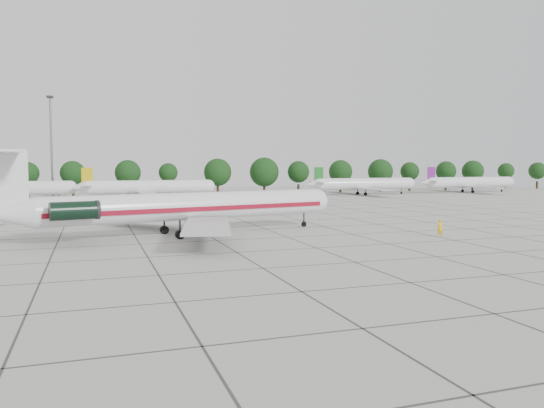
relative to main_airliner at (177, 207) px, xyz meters
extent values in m
plane|color=#ACACA5|center=(11.47, -5.03, -3.35)|extent=(260.00, 260.00, 0.00)
cube|color=#383838|center=(11.47, 9.97, -3.34)|extent=(170.00, 170.00, 0.02)
cylinder|color=silver|center=(2.20, 0.48, -0.03)|extent=(34.03, 10.37, 3.13)
sphere|color=silver|center=(18.88, 4.14, -0.03)|extent=(3.13, 3.13, 3.13)
cone|color=silver|center=(-16.80, -3.68, -0.03)|extent=(5.30, 4.07, 3.13)
cube|color=maroon|center=(1.86, 2.03, -0.27)|extent=(32.45, 7.16, 0.52)
cube|color=maroon|center=(2.54, -1.07, -0.27)|extent=(32.45, 7.16, 0.52)
cube|color=#B7BABC|center=(-1.95, 8.31, -1.31)|extent=(12.10, 13.96, 0.28)
cube|color=#B7BABC|center=(1.71, -8.37, -1.31)|extent=(7.37, 14.84, 0.28)
cube|color=black|center=(-11.70, -0.38, 0.25)|extent=(2.30, 1.65, 0.24)
cylinder|color=black|center=(-11.84, 0.27, 0.25)|extent=(4.83, 2.74, 1.80)
cube|color=black|center=(-10.78, -4.55, 0.25)|extent=(2.30, 1.65, 0.24)
cylinder|color=black|center=(-10.64, -5.20, 0.25)|extent=(4.83, 2.74, 1.80)
cube|color=silver|center=(-16.34, -3.58, 3.29)|extent=(3.02, 0.91, 5.69)
cube|color=silver|center=(-16.99, -3.72, 5.95)|extent=(5.22, 11.73, 0.21)
cylinder|color=black|center=(17.02, 3.73, -2.45)|extent=(0.23, 0.23, 1.80)
cylinder|color=black|center=(17.02, 3.73, -3.02)|extent=(0.71, 0.40, 0.66)
cylinder|color=black|center=(-1.11, 2.28, -2.12)|extent=(0.27, 0.27, 1.71)
cylinder|color=black|center=(-1.11, 2.28, -2.88)|extent=(1.05, 0.76, 0.95)
cylinder|color=black|center=(-0.05, -2.54, -2.12)|extent=(0.27, 0.27, 1.71)
cylinder|color=black|center=(-0.05, -2.54, -2.88)|extent=(1.05, 0.76, 0.95)
imported|color=yellow|center=(27.72, -10.22, -2.34)|extent=(0.76, 0.52, 2.01)
cylinder|color=silver|center=(-27.15, 66.19, -0.35)|extent=(27.20, 3.00, 3.00)
cylinder|color=silver|center=(3.52, 63.50, -0.35)|extent=(27.20, 3.00, 3.00)
cube|color=#B7BABC|center=(2.52, 63.50, -1.55)|extent=(3.50, 27.20, 0.25)
cube|color=#BEA90B|center=(-9.92, 63.50, 2.25)|extent=(2.40, 0.25, 3.60)
cylinder|color=black|center=(2.52, 65.70, -2.95)|extent=(0.80, 0.45, 0.80)
cylinder|color=black|center=(2.52, 61.30, -2.95)|extent=(0.80, 0.45, 0.80)
cylinder|color=silver|center=(59.94, 65.68, -0.35)|extent=(27.20, 3.00, 3.00)
cube|color=#B7BABC|center=(58.94, 65.68, -1.55)|extent=(3.50, 27.20, 0.25)
cube|color=#16631C|center=(46.50, 65.68, 2.25)|extent=(2.40, 0.25, 3.60)
cylinder|color=black|center=(58.94, 67.88, -2.95)|extent=(0.80, 0.45, 0.80)
cylinder|color=black|center=(58.94, 63.48, -2.95)|extent=(0.80, 0.45, 0.80)
cylinder|color=silver|center=(94.71, 66.50, -0.35)|extent=(27.20, 3.00, 3.00)
cube|color=#B7BABC|center=(93.71, 66.50, -1.55)|extent=(3.50, 27.20, 0.25)
cube|color=#6F167E|center=(81.27, 66.50, 2.25)|extent=(2.40, 0.25, 3.60)
cylinder|color=black|center=(93.71, 68.70, -2.95)|extent=(0.80, 0.45, 0.80)
cylinder|color=black|center=(93.71, 64.30, -2.95)|extent=(0.80, 0.45, 0.80)
cylinder|color=#332114|center=(-23.60, 79.97, -2.10)|extent=(0.70, 0.70, 2.50)
sphere|color=black|center=(-23.60, 79.97, 2.65)|extent=(5.43, 5.43, 5.43)
cylinder|color=#332114|center=(-13.41, 79.97, -2.10)|extent=(0.70, 0.70, 2.50)
sphere|color=black|center=(-13.41, 79.97, 2.65)|extent=(5.99, 5.99, 5.99)
cylinder|color=#332114|center=(-0.22, 79.97, -2.10)|extent=(0.70, 0.70, 2.50)
sphere|color=black|center=(-0.22, 79.97, 2.65)|extent=(6.50, 6.50, 6.50)
cylinder|color=#332114|center=(9.97, 79.97, -2.10)|extent=(0.70, 0.70, 2.50)
sphere|color=black|center=(9.97, 79.97, 2.65)|extent=(4.93, 4.93, 4.93)
cylinder|color=#332114|center=(23.16, 79.97, -2.10)|extent=(0.70, 0.70, 2.50)
sphere|color=black|center=(23.16, 79.97, 2.65)|extent=(7.40, 7.40, 7.40)
cylinder|color=#332114|center=(36.35, 79.97, -2.10)|extent=(0.70, 0.70, 2.50)
sphere|color=black|center=(36.35, 79.97, 2.65)|extent=(8.08, 8.08, 8.08)
cylinder|color=#332114|center=(46.54, 79.97, -2.10)|extent=(0.70, 0.70, 2.50)
sphere|color=black|center=(46.54, 79.97, 2.65)|extent=(6.17, 6.17, 6.17)
cylinder|color=#332114|center=(59.73, 79.97, -2.10)|extent=(0.70, 0.70, 2.50)
sphere|color=black|center=(59.73, 79.97, 2.65)|extent=(6.82, 6.82, 6.82)
cylinder|color=#332114|center=(72.92, 79.97, -2.10)|extent=(0.70, 0.70, 2.50)
sphere|color=black|center=(72.92, 79.97, 2.65)|extent=(7.44, 7.44, 7.44)
cylinder|color=#332114|center=(83.11, 79.97, -2.10)|extent=(0.70, 0.70, 2.50)
sphere|color=black|center=(83.11, 79.97, 2.65)|extent=(5.66, 5.66, 5.66)
cylinder|color=#332114|center=(96.30, 79.97, -2.10)|extent=(0.70, 0.70, 2.50)
sphere|color=black|center=(96.30, 79.97, 2.65)|extent=(6.25, 6.25, 6.25)
cylinder|color=#332114|center=(106.49, 79.97, -2.10)|extent=(0.70, 0.70, 2.50)
sphere|color=black|center=(106.49, 79.97, 2.65)|extent=(6.79, 6.79, 6.79)
cylinder|color=#332114|center=(119.68, 79.97, -2.10)|extent=(0.70, 0.70, 2.50)
sphere|color=black|center=(119.68, 79.97, 2.65)|extent=(5.16, 5.16, 5.16)
cylinder|color=#332114|center=(132.87, 79.97, -2.10)|extent=(0.70, 0.70, 2.50)
sphere|color=black|center=(132.87, 79.97, 2.65)|extent=(5.68, 5.68, 5.68)
cylinder|color=slate|center=(-18.53, 86.97, 9.15)|extent=(0.56, 0.56, 25.00)
cube|color=black|center=(-18.53, 86.97, 21.85)|extent=(1.60, 1.60, 0.50)
camera|label=1|loc=(-9.00, -59.77, 4.72)|focal=35.00mm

